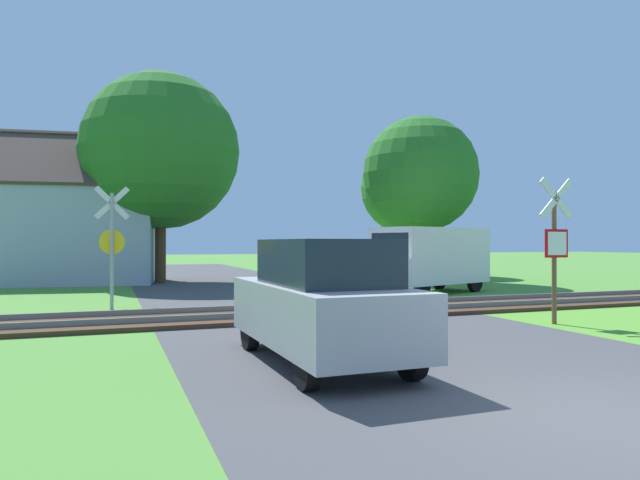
{
  "coord_description": "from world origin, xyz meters",
  "views": [
    {
      "loc": [
        -4.62,
        -4.16,
        1.73
      ],
      "look_at": [
        0.5,
        9.66,
        1.8
      ],
      "focal_mm": 32.0,
      "sensor_mm": 36.0,
      "label": 1
    }
  ],
  "objects": [
    {
      "name": "ground_plane",
      "position": [
        0.0,
        0.0,
        0.0
      ],
      "size": [
        160.0,
        160.0,
        0.0
      ],
      "primitive_type": "plane",
      "color": "#4C8433"
    },
    {
      "name": "road_asphalt",
      "position": [
        0.0,
        2.0,
        0.0
      ],
      "size": [
        7.6,
        80.0,
        0.01
      ],
      "primitive_type": "cube",
      "color": "#424244",
      "rests_on": "ground"
    },
    {
      "name": "rail_track",
      "position": [
        0.0,
        8.66,
        0.06
      ],
      "size": [
        60.0,
        2.6,
        0.22
      ],
      "color": "#422D1E",
      "rests_on": "ground"
    },
    {
      "name": "stop_sign_near",
      "position": [
        4.25,
        5.42,
        1.72
      ],
      "size": [
        0.88,
        0.15,
        3.11
      ],
      "rotation": [
        0.0,
        0.0,
        3.15
      ],
      "color": "brown",
      "rests_on": "ground"
    },
    {
      "name": "crossing_sign_far",
      "position": [
        -4.56,
        11.53,
        1.83
      ],
      "size": [
        0.88,
        0.14,
        3.2
      ],
      "rotation": [
        0.0,
        0.0,
        -0.03
      ],
      "color": "#9E9EA5",
      "rests_on": "ground"
    },
    {
      "name": "house",
      "position": [
        -6.15,
        22.5,
        2.25
      ],
      "size": [
        7.83,
        6.21,
        6.5
      ],
      "rotation": [
        0.0,
        0.0,
        -0.13
      ],
      "color": "#99A3B7",
      "rests_on": "ground"
    },
    {
      "name": "tree_right",
      "position": [
        8.2,
        17.74,
        4.72
      ],
      "size": [
        5.07,
        5.07,
        7.27
      ],
      "color": "#513823",
      "rests_on": "ground"
    },
    {
      "name": "tree_far",
      "position": [
        10.35,
        22.79,
        4.68
      ],
      "size": [
        5.0,
        5.0,
        7.19
      ],
      "color": "#513823",
      "rests_on": "ground"
    },
    {
      "name": "tree_center",
      "position": [
        -2.55,
        21.22,
        5.67
      ],
      "size": [
        6.73,
        6.73,
        9.04
      ],
      "color": "#513823",
      "rests_on": "ground"
    },
    {
      "name": "mail_truck",
      "position": [
        5.65,
        12.89,
        1.24
      ],
      "size": [
        5.24,
        3.4,
        2.24
      ],
      "rotation": [
        0.0,
        0.0,
        1.91
      ],
      "color": "white",
      "rests_on": "ground"
    },
    {
      "name": "parked_car",
      "position": [
        -1.77,
        3.48,
        0.89
      ],
      "size": [
        1.69,
        4.02,
        1.78
      ],
      "rotation": [
        0.0,
        0.0,
        0.01
      ],
      "color": "#99999E",
      "rests_on": "ground"
    }
  ]
}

